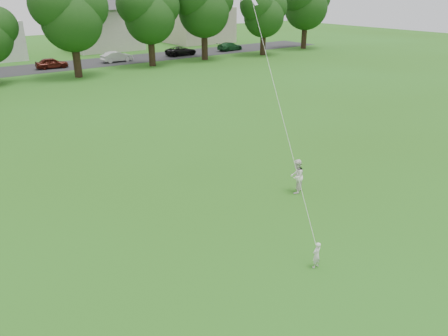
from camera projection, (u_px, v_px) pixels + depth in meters
ground at (263, 245)px, 15.25m from camera, size 160.00×160.00×0.00m
street at (1, 72)px, 46.36m from camera, size 90.00×7.00×0.01m
toddler at (317, 255)px, 13.88m from camera, size 0.35×0.24×0.91m
older_boy at (297, 176)px, 18.88m from camera, size 0.93×0.87×1.53m
kite at (280, 106)px, 15.84m from camera, size 2.04×4.07×10.69m
tree_row at (68, 11)px, 42.81m from camera, size 81.75×9.08×10.08m
parked_cars at (21, 66)px, 46.41m from camera, size 64.31×2.14×1.24m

